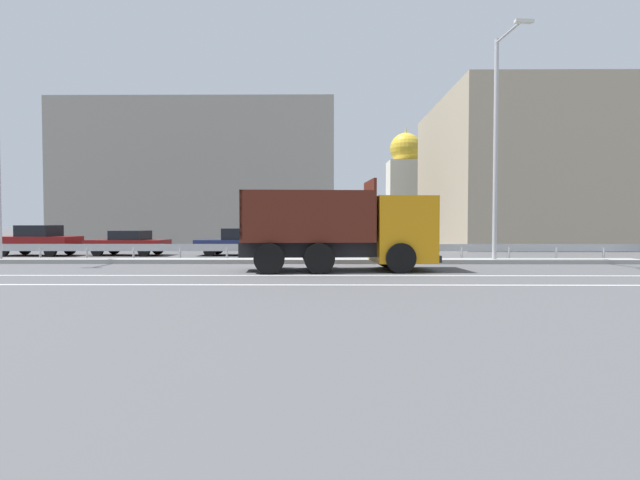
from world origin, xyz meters
TOP-DOWN VIEW (x-y plane):
  - ground_plane at (0.00, 0.00)m, footprint 320.00×320.00m
  - lane_strip_0 at (1.64, -3.20)m, footprint 53.17×0.16m
  - lane_strip_1 at (1.64, -5.67)m, footprint 53.17×0.16m
  - median_island at (0.00, 1.91)m, footprint 29.25×1.10m
  - median_guardrail at (-0.00, 2.82)m, footprint 53.17×0.09m
  - dump_truck at (2.64, -1.33)m, footprint 7.12×3.05m
  - median_road_sign at (5.38, 1.91)m, footprint 0.76×0.16m
  - street_lamp_1 at (8.48, 1.60)m, footprint 0.71×2.61m
  - parked_car_1 at (-13.86, 6.58)m, footprint 4.21×2.13m
  - parked_car_2 at (-9.16, 6.87)m, footprint 4.12×2.19m
  - parked_car_3 at (-3.24, 6.96)m, footprint 4.52×2.08m
  - background_building_0 at (-8.36, 20.65)m, footprint 20.50×10.08m
  - background_building_1 at (18.93, 18.22)m, footprint 18.38×15.99m
  - church_tower at (9.61, 32.30)m, footprint 3.60×3.60m

SIDE VIEW (x-z plane):
  - ground_plane at x=0.00m, z-range 0.00..0.00m
  - lane_strip_0 at x=1.64m, z-range 0.00..0.01m
  - lane_strip_1 at x=1.64m, z-range 0.00..0.01m
  - median_island at x=0.00m, z-range 0.00..0.18m
  - median_guardrail at x=0.00m, z-range 0.18..0.96m
  - parked_car_2 at x=-9.16m, z-range 0.02..1.33m
  - parked_car_3 at x=-3.24m, z-range 0.00..1.43m
  - parked_car_1 at x=-13.86m, z-range -0.01..1.59m
  - median_road_sign at x=5.38m, z-range 0.07..2.28m
  - dump_truck at x=2.64m, z-range -0.31..2.95m
  - street_lamp_1 at x=8.48m, z-range 0.53..9.99m
  - background_building_0 at x=-8.36m, z-range 0.00..10.69m
  - church_tower at x=9.61m, z-range -0.58..11.30m
  - background_building_1 at x=18.93m, z-range 0.00..10.75m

